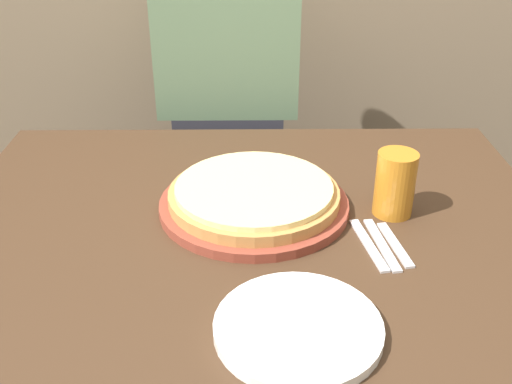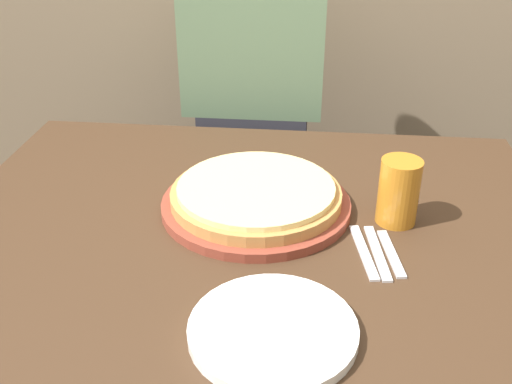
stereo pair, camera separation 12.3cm
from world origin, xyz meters
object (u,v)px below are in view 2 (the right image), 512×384
at_px(dinner_plate, 273,330).
at_px(fork, 364,252).
at_px(pizza_on_board, 256,198).
at_px(diner_person, 254,134).
at_px(dinner_knife, 377,253).
at_px(spoon, 391,253).
at_px(beer_glass, 399,189).

height_order(dinner_plate, fork, dinner_plate).
xyz_separation_m(pizza_on_board, dinner_plate, (0.06, -0.37, -0.02)).
relative_size(fork, diner_person, 0.13).
bearing_deg(dinner_plate, fork, 57.40).
relative_size(dinner_plate, dinner_knife, 1.49).
relative_size(dinner_knife, diner_person, 0.13).
height_order(dinner_knife, spoon, same).
height_order(dinner_plate, diner_person, diner_person).
relative_size(pizza_on_board, beer_glass, 2.92).
distance_m(beer_glass, dinner_plate, 0.42).
bearing_deg(pizza_on_board, dinner_plate, -80.20).
distance_m(dinner_plate, spoon, 0.31).
height_order(pizza_on_board, dinner_plate, pizza_on_board).
distance_m(beer_glass, spoon, 0.14).
bearing_deg(spoon, pizza_on_board, 152.25).
height_order(beer_glass, fork, beer_glass).
height_order(dinner_plate, spoon, dinner_plate).
height_order(beer_glass, dinner_knife, beer_glass).
xyz_separation_m(beer_glass, dinner_plate, (-0.22, -0.36, -0.06)).
relative_size(fork, spoon, 1.17).
height_order(fork, spoon, same).
bearing_deg(spoon, dinner_knife, 180.00).
bearing_deg(beer_glass, pizza_on_board, 176.32).
distance_m(fork, spoon, 0.05).
distance_m(dinner_plate, dinner_knife, 0.29).
distance_m(dinner_plate, fork, 0.28).
relative_size(pizza_on_board, dinner_knife, 2.23).
bearing_deg(diner_person, fork, -69.69).
relative_size(pizza_on_board, spoon, 2.62).
bearing_deg(fork, beer_glass, 60.41).
bearing_deg(beer_glass, diner_person, 118.53).
bearing_deg(dinner_plate, dinner_knife, 53.28).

